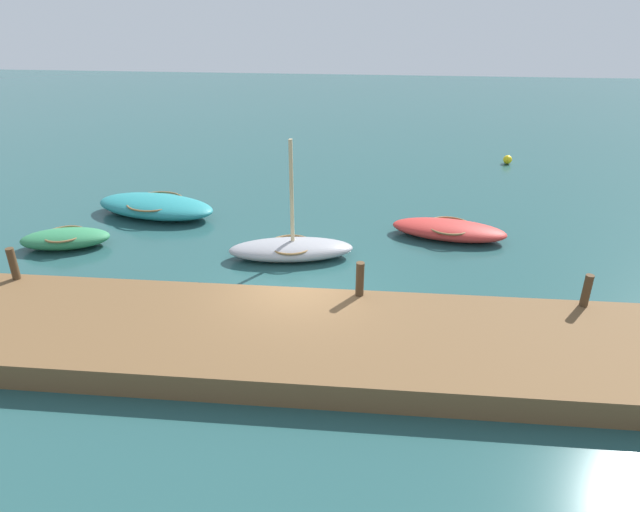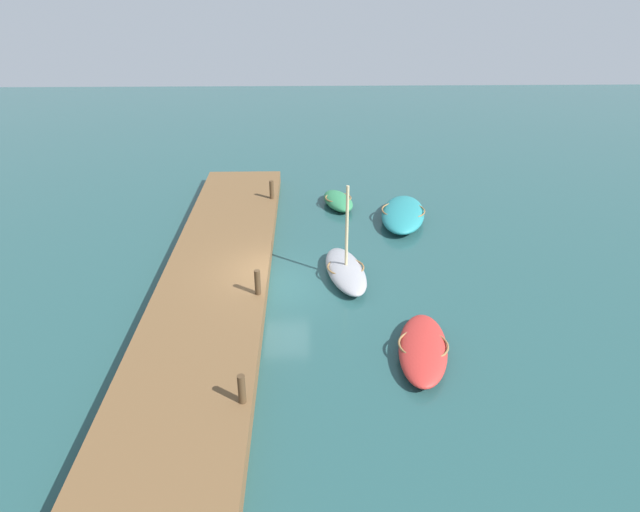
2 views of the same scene
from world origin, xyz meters
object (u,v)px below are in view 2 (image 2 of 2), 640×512
Objects in this scene: motorboat_teal at (403,214)px; rowboat_grey at (346,270)px; mooring_post_mid_east at (242,389)px; mooring_post_mid_west at (258,282)px; mooring_post_west at (272,190)px; rowboat_red at (423,348)px; dinghy_green at (338,201)px.

rowboat_grey is (5.59, -3.13, -0.04)m from motorboat_teal.
mooring_post_mid_east is at bearing -14.03° from motorboat_teal.
mooring_post_mid_west is at bearing -64.01° from rowboat_grey.
mooring_post_west is at bearing -164.37° from rowboat_grey.
mooring_post_mid_west is (-2.91, -5.35, 0.81)m from rowboat_red.
dinghy_green is 3.37× the size of mooring_post_west.
rowboat_grey reaches higher than motorboat_teal.
dinghy_green is at bearing -160.97° from rowboat_red.
dinghy_green is at bearing 167.76° from mooring_post_mid_east.
mooring_post_mid_west is (2.27, -3.25, 0.77)m from rowboat_grey.
dinghy_green is at bearing 161.16° from mooring_post_mid_west.
mooring_post_mid_east reaches higher than motorboat_teal.
mooring_post_west is (-1.54, -6.38, 0.72)m from motorboat_teal.
mooring_post_mid_east is (13.49, -6.38, 0.70)m from motorboat_teal.
rowboat_grey reaches higher than mooring_post_mid_west.
mooring_post_west is 0.97× the size of mooring_post_mid_west.
rowboat_red is 4.72× the size of mooring_post_mid_east.
motorboat_teal is 5.45× the size of mooring_post_west.
mooring_post_mid_east is (15.47, -3.36, 0.75)m from dinghy_green.
mooring_post_west is at bearing 180.00° from mooring_post_mid_east.
mooring_post_mid_east is at bearing -52.89° from rowboat_red.
mooring_post_mid_east reaches higher than rowboat_red.
rowboat_grey is 4.77× the size of mooring_post_mid_east.
mooring_post_mid_west reaches higher than mooring_post_west.
rowboat_grey is at bearing 157.63° from mooring_post_mid_east.
rowboat_grey reaches higher than mooring_post_west.
motorboat_teal reaches higher than rowboat_red.
rowboat_grey reaches higher than mooring_post_mid_east.
mooring_post_west reaches higher than mooring_post_mid_east.
mooring_post_mid_east is (7.90, -3.25, 0.73)m from rowboat_grey.
mooring_post_west is (0.44, -3.36, 0.78)m from dinghy_green.
mooring_post_mid_west is (9.40, 0.00, 0.01)m from mooring_post_west.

